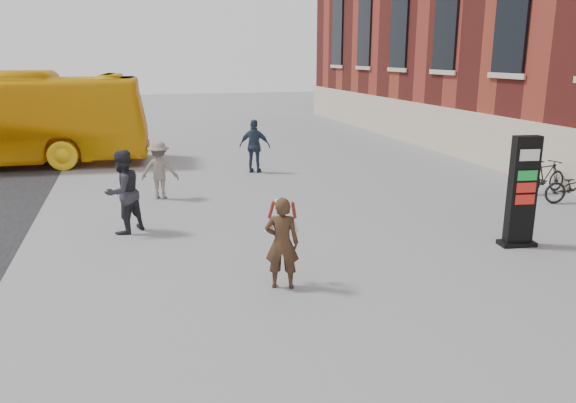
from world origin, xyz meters
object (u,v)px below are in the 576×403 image
object	(u,v)px
pedestrian_b	(160,170)
bike_6	(576,186)
pedestrian_a	(123,192)
woman	(282,242)
bike_7	(545,177)
info_pylon	(522,192)
pedestrian_c	(255,146)

from	to	relation	value
pedestrian_b	bike_6	distance (m)	11.13
pedestrian_a	woman	bearing A→B (deg)	82.93
bike_6	bike_7	distance (m)	1.16
info_pylon	bike_6	bearing A→B (deg)	42.03
bike_7	woman	bearing A→B (deg)	104.66
pedestrian_c	bike_7	world-z (taller)	pedestrian_c
woman	bike_6	distance (m)	9.53
pedestrian_a	pedestrian_b	distance (m)	3.07
pedestrian_b	pedestrian_c	size ratio (longest dim) A/B	0.89
woman	pedestrian_a	size ratio (longest dim) A/B	0.85
info_pylon	pedestrian_a	xyz separation A→B (m)	(-7.79, 3.10, -0.22)
info_pylon	pedestrian_a	distance (m)	8.39
woman	pedestrian_a	world-z (taller)	pedestrian_a
woman	bike_6	bearing A→B (deg)	-141.58
pedestrian_a	pedestrian_b	size ratio (longest dim) A/B	1.17
info_pylon	bike_6	distance (m)	4.54
info_pylon	pedestrian_c	size ratio (longest dim) A/B	1.29
info_pylon	bike_6	size ratio (longest dim) A/B	1.33
pedestrian_a	bike_6	world-z (taller)	pedestrian_a
info_pylon	pedestrian_b	xyz separation A→B (m)	(-6.86, 6.02, -0.35)
info_pylon	pedestrian_a	bearing A→B (deg)	165.97
woman	bike_6	xyz separation A→B (m)	(8.94, 3.30, -0.36)
pedestrian_a	info_pylon	bearing A→B (deg)	117.71
bike_6	woman	bearing A→B (deg)	120.20
woman	pedestrian_b	distance (m)	6.97
woman	bike_6	world-z (taller)	woman
info_pylon	bike_6	world-z (taller)	info_pylon
info_pylon	pedestrian_b	bearing A→B (deg)	146.38
pedestrian_b	pedestrian_c	world-z (taller)	pedestrian_c
bike_7	pedestrian_c	bearing A→B (deg)	43.51
woman	bike_7	size ratio (longest dim) A/B	1.00
pedestrian_c	bike_6	xyz separation A→B (m)	(7.32, -6.21, -0.43)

